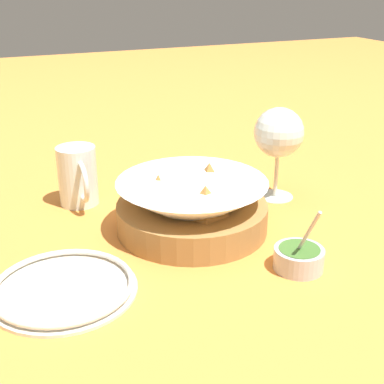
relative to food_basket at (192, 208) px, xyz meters
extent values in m
plane|color=orange|center=(-0.04, 0.00, -0.04)|extent=(4.00, 4.00, 0.00)
cylinder|color=olive|center=(0.00, 0.00, -0.02)|extent=(0.25, 0.25, 0.05)
cone|color=white|center=(0.00, 0.00, 0.01)|extent=(0.25, 0.25, 0.08)
cylinder|color=#3D842D|center=(0.00, 0.00, -0.01)|extent=(0.19, 0.19, 0.01)
pyramid|color=#B77A38|center=(0.05, 0.00, 0.03)|extent=(0.07, 0.09, 0.07)
pyramid|color=#B77A38|center=(-0.03, 0.04, 0.03)|extent=(0.10, 0.09, 0.07)
pyramid|color=#B77A38|center=(-0.03, -0.05, 0.02)|extent=(0.07, 0.07, 0.06)
cylinder|color=#B7B7BC|center=(0.18, 0.09, -0.02)|extent=(0.07, 0.07, 0.03)
cylinder|color=#42702D|center=(0.18, 0.09, -0.02)|extent=(0.06, 0.06, 0.02)
cylinder|color=#B7B7BC|center=(0.19, 0.09, 0.02)|extent=(0.05, 0.01, 0.10)
cylinder|color=silver|center=(-0.06, 0.20, -0.04)|extent=(0.07, 0.07, 0.00)
cylinder|color=silver|center=(-0.06, 0.20, 0.01)|extent=(0.01, 0.01, 0.08)
sphere|color=silver|center=(-0.06, 0.20, 0.09)|extent=(0.09, 0.09, 0.09)
sphere|color=#DBD17A|center=(-0.06, 0.20, 0.08)|extent=(0.06, 0.06, 0.06)
cylinder|color=silver|center=(-0.18, -0.15, 0.02)|extent=(0.07, 0.07, 0.11)
cylinder|color=orange|center=(-0.18, -0.15, 0.00)|extent=(0.06, 0.06, 0.08)
torus|color=silver|center=(-0.14, -0.15, 0.02)|extent=(0.07, 0.01, 0.07)
cylinder|color=silver|center=(0.10, -0.23, -0.03)|extent=(0.20, 0.20, 0.01)
torus|color=silver|center=(0.10, -0.23, -0.03)|extent=(0.19, 0.19, 0.01)
camera|label=1|loc=(0.73, -0.32, 0.36)|focal=50.00mm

